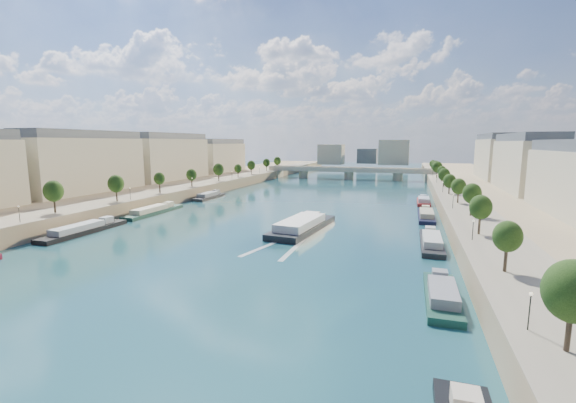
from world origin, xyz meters
The scene contains 17 objects.
ground centered at (0.00, 100.00, 0.00)m, with size 700.00×700.00×0.00m, color #0D2939.
quay_left centered at (-72.00, 100.00, 2.50)m, with size 44.00×520.00×5.00m, color #9E8460.
quay_right centered at (72.00, 100.00, 2.50)m, with size 44.00×520.00×5.00m, color #9E8460.
pave_left centered at (-57.00, 100.00, 5.05)m, with size 14.00×520.00×0.10m, color gray.
pave_right centered at (57.00, 100.00, 5.05)m, with size 14.00×520.00×0.10m, color gray.
trees_left centered at (-55.00, 102.00, 10.48)m, with size 4.80×268.80×8.26m.
trees_right centered at (55.00, 110.00, 10.48)m, with size 4.80×268.80×8.26m.
lamps_left centered at (-52.50, 90.00, 7.78)m, with size 0.36×200.36×4.28m.
lamps_right centered at (52.50, 105.00, 7.78)m, with size 0.36×200.36×4.28m.
buildings_left centered at (-85.00, 112.00, 16.45)m, with size 16.00×226.00×23.20m.
buildings_right centered at (85.00, 112.00, 16.45)m, with size 16.00×226.00×23.20m.
skyline centered at (3.19, 319.52, 14.66)m, with size 79.00×42.00×22.00m.
bridge centered at (0.00, 222.46, 5.08)m, with size 112.00×12.00×8.15m.
tour_barge centered at (11.17, 64.13, 1.30)m, with size 12.70×32.94×4.36m.
wake centered at (11.17, 47.64, 0.02)m, with size 10.73×26.01×0.04m.
moored_barges_left centered at (-45.50, 41.80, 0.84)m, with size 5.00×155.52×3.60m.
moored_barges_right centered at (45.50, 57.60, 0.84)m, with size 5.00×157.14×3.60m.
Camera 1 is at (39.84, -39.28, 24.83)m, focal length 24.00 mm.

